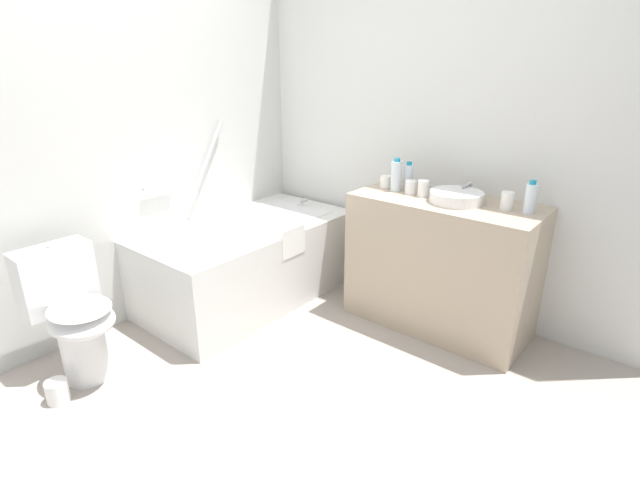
{
  "coord_description": "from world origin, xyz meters",
  "views": [
    {
      "loc": [
        -1.35,
        -1.48,
        1.67
      ],
      "look_at": [
        0.82,
        0.3,
        0.6
      ],
      "focal_mm": 26.93,
      "sensor_mm": 36.0,
      "label": 1
    }
  ],
  "objects_px": {
    "water_bottle_2": "(531,198)",
    "drinking_glass_3": "(423,188)",
    "drinking_glass_2": "(386,182)",
    "sink_basin": "(456,197)",
    "water_bottle_0": "(408,177)",
    "water_bottle_1": "(396,176)",
    "bathtub": "(248,259)",
    "drinking_glass_0": "(411,187)",
    "toilet_paper_roll": "(57,391)",
    "sink_faucet": "(469,190)",
    "toilet": "(72,312)",
    "drinking_glass_1": "(507,201)"
  },
  "relations": [
    {
      "from": "drinking_glass_0",
      "to": "toilet_paper_roll",
      "type": "distance_m",
      "value": 2.31
    },
    {
      "from": "water_bottle_1",
      "to": "drinking_glass_3",
      "type": "xyz_separation_m",
      "value": [
        -0.01,
        -0.21,
        -0.05
      ]
    },
    {
      "from": "sink_basin",
      "to": "drinking_glass_0",
      "type": "distance_m",
      "value": 0.31
    },
    {
      "from": "bathtub",
      "to": "drinking_glass_1",
      "type": "height_order",
      "value": "bathtub"
    },
    {
      "from": "water_bottle_2",
      "to": "toilet_paper_roll",
      "type": "relative_size",
      "value": 1.55
    },
    {
      "from": "water_bottle_0",
      "to": "toilet_paper_roll",
      "type": "distance_m",
      "value": 2.36
    },
    {
      "from": "drinking_glass_2",
      "to": "water_bottle_0",
      "type": "bearing_deg",
      "value": -73.06
    },
    {
      "from": "bathtub",
      "to": "sink_faucet",
      "type": "height_order",
      "value": "bathtub"
    },
    {
      "from": "sink_basin",
      "to": "water_bottle_0",
      "type": "xyz_separation_m",
      "value": [
        0.07,
        0.37,
        0.05
      ]
    },
    {
      "from": "toilet_paper_roll",
      "to": "water_bottle_1",
      "type": "bearing_deg",
      "value": -21.68
    },
    {
      "from": "water_bottle_0",
      "to": "drinking_glass_2",
      "type": "relative_size",
      "value": 2.3
    },
    {
      "from": "water_bottle_1",
      "to": "drinking_glass_0",
      "type": "relative_size",
      "value": 2.45
    },
    {
      "from": "sink_basin",
      "to": "drinking_glass_0",
      "type": "xyz_separation_m",
      "value": [
        -0.0,
        0.31,
        0.01
      ]
    },
    {
      "from": "bathtub",
      "to": "drinking_glass_0",
      "type": "relative_size",
      "value": 17.55
    },
    {
      "from": "toilet",
      "to": "drinking_glass_0",
      "type": "relative_size",
      "value": 8.49
    },
    {
      "from": "water_bottle_1",
      "to": "water_bottle_2",
      "type": "distance_m",
      "value": 0.83
    },
    {
      "from": "drinking_glass_2",
      "to": "drinking_glass_3",
      "type": "xyz_separation_m",
      "value": [
        -0.03,
        -0.3,
        0.01
      ]
    },
    {
      "from": "drinking_glass_2",
      "to": "toilet_paper_roll",
      "type": "relative_size",
      "value": 0.68
    },
    {
      "from": "sink_basin",
      "to": "water_bottle_0",
      "type": "height_order",
      "value": "water_bottle_0"
    },
    {
      "from": "sink_faucet",
      "to": "drinking_glass_0",
      "type": "xyz_separation_m",
      "value": [
        -0.18,
        0.31,
        0.0
      ]
    },
    {
      "from": "water_bottle_2",
      "to": "sink_faucet",
      "type": "bearing_deg",
      "value": 73.29
    },
    {
      "from": "bathtub",
      "to": "drinking_glass_0",
      "type": "height_order",
      "value": "bathtub"
    },
    {
      "from": "toilet",
      "to": "drinking_glass_2",
      "type": "distance_m",
      "value": 2.03
    },
    {
      "from": "sink_basin",
      "to": "water_bottle_0",
      "type": "bearing_deg",
      "value": 78.92
    },
    {
      "from": "sink_faucet",
      "to": "water_bottle_0",
      "type": "relative_size",
      "value": 0.81
    },
    {
      "from": "bathtub",
      "to": "drinking_glass_3",
      "type": "xyz_separation_m",
      "value": [
        0.52,
        -1.08,
        0.6
      ]
    },
    {
      "from": "water_bottle_1",
      "to": "toilet_paper_roll",
      "type": "height_order",
      "value": "water_bottle_1"
    },
    {
      "from": "drinking_glass_0",
      "to": "toilet_paper_roll",
      "type": "xyz_separation_m",
      "value": [
        -1.95,
        0.9,
        -0.84
      ]
    },
    {
      "from": "water_bottle_1",
      "to": "bathtub",
      "type": "bearing_deg",
      "value": 121.15
    },
    {
      "from": "water_bottle_1",
      "to": "drinking_glass_2",
      "type": "relative_size",
      "value": 2.61
    },
    {
      "from": "sink_faucet",
      "to": "water_bottle_2",
      "type": "bearing_deg",
      "value": -106.71
    },
    {
      "from": "water_bottle_1",
      "to": "toilet_paper_roll",
      "type": "xyz_separation_m",
      "value": [
        -1.96,
        0.78,
        -0.89
      ]
    },
    {
      "from": "water_bottle_2",
      "to": "drinking_glass_3",
      "type": "distance_m",
      "value": 0.63
    },
    {
      "from": "drinking_glass_2",
      "to": "drinking_glass_3",
      "type": "height_order",
      "value": "drinking_glass_3"
    },
    {
      "from": "sink_faucet",
      "to": "water_bottle_2",
      "type": "relative_size",
      "value": 0.81
    },
    {
      "from": "bathtub",
      "to": "toilet",
      "type": "relative_size",
      "value": 2.07
    },
    {
      "from": "drinking_glass_2",
      "to": "drinking_glass_0",
      "type": "bearing_deg",
      "value": -98.01
    },
    {
      "from": "sink_basin",
      "to": "water_bottle_2",
      "type": "bearing_deg",
      "value": -81.24
    },
    {
      "from": "drinking_glass_0",
      "to": "drinking_glass_2",
      "type": "distance_m",
      "value": 0.21
    },
    {
      "from": "toilet",
      "to": "water_bottle_1",
      "type": "xyz_separation_m",
      "value": [
        1.76,
        -0.92,
        0.57
      ]
    },
    {
      "from": "bathtub",
      "to": "drinking_glass_3",
      "type": "distance_m",
      "value": 1.34
    },
    {
      "from": "water_bottle_1",
      "to": "water_bottle_2",
      "type": "height_order",
      "value": "water_bottle_1"
    },
    {
      "from": "sink_faucet",
      "to": "drinking_glass_3",
      "type": "xyz_separation_m",
      "value": [
        -0.19,
        0.22,
        0.01
      ]
    },
    {
      "from": "sink_basin",
      "to": "drinking_glass_1",
      "type": "relative_size",
      "value": 3.08
    },
    {
      "from": "drinking_glass_2",
      "to": "drinking_glass_3",
      "type": "relative_size",
      "value": 0.79
    },
    {
      "from": "drinking_glass_1",
      "to": "water_bottle_0",
      "type": "bearing_deg",
      "value": 87.77
    },
    {
      "from": "water_bottle_0",
      "to": "drinking_glass_1",
      "type": "xyz_separation_m",
      "value": [
        -0.03,
        -0.65,
        -0.04
      ]
    },
    {
      "from": "drinking_glass_2",
      "to": "sink_faucet",
      "type": "bearing_deg",
      "value": -73.27
    },
    {
      "from": "water_bottle_0",
      "to": "drinking_glass_0",
      "type": "relative_size",
      "value": 2.16
    },
    {
      "from": "drinking_glass_1",
      "to": "sink_faucet",
      "type": "bearing_deg",
      "value": 64.37
    }
  ]
}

